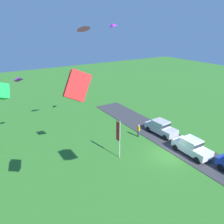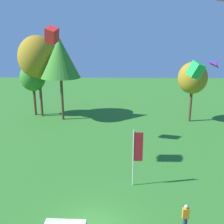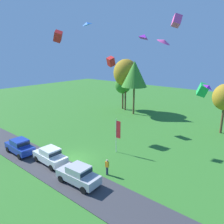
% 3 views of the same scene
% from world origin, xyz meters
% --- Properties ---
extents(ground_plane, '(120.00, 120.00, 0.00)m').
position_xyz_m(ground_plane, '(0.00, 0.00, 0.00)').
color(ground_plane, '#337528').
extents(pavement_strip, '(36.00, 4.40, 0.06)m').
position_xyz_m(pavement_strip, '(0.00, -2.80, 0.03)').
color(pavement_strip, '#38383D').
rests_on(pavement_strip, ground).
extents(car_sedan_near_entrance, '(4.43, 2.02, 1.84)m').
position_xyz_m(car_sedan_near_entrance, '(-6.25, -3.25, 1.04)').
color(car_sedan_near_entrance, '#1E389E').
rests_on(car_sedan_near_entrance, ground).
extents(car_sedan_far_end, '(4.44, 2.04, 1.84)m').
position_xyz_m(car_sedan_far_end, '(-1.20, -2.35, 1.04)').
color(car_sedan_far_end, white).
rests_on(car_sedan_far_end, ground).
extents(car_sedan_by_flagpole, '(4.49, 2.15, 1.84)m').
position_xyz_m(car_sedan_by_flagpole, '(4.23, -2.96, 1.04)').
color(car_sedan_by_flagpole, '#B7B7BC').
rests_on(car_sedan_by_flagpole, ground).
extents(person_on_lawn, '(0.36, 0.24, 1.71)m').
position_xyz_m(person_on_lawn, '(5.22, 0.02, 0.88)').
color(person_on_lawn, '#2D334C').
rests_on(person_on_lawn, ground).
extents(tree_lone_near, '(3.45, 3.45, 7.29)m').
position_xyz_m(tree_lone_near, '(-10.35, 23.07, 5.35)').
color(tree_lone_near, brown).
rests_on(tree_lone_near, ground).
extents(tree_center_back, '(5.19, 5.19, 10.96)m').
position_xyz_m(tree_center_back, '(-9.28, 22.61, 8.08)').
color(tree_center_back, brown).
rests_on(tree_center_back, ground).
extents(tree_far_right, '(5.06, 5.06, 10.68)m').
position_xyz_m(tree_far_right, '(-6.00, 21.04, 8.12)').
color(tree_far_right, brown).
rests_on(tree_far_right, ground).
extents(flag_banner, '(0.71, 0.08, 4.38)m').
position_xyz_m(flag_banner, '(2.77, 4.79, 2.78)').
color(flag_banner, silver).
rests_on(flag_banner, ground).
extents(kite_diamond_near_flag, '(1.14, 1.13, 0.55)m').
position_xyz_m(kite_diamond_near_flag, '(7.47, 2.63, 13.55)').
color(kite_diamond_near_flag, purple).
extents(kite_diamond_high_left, '(1.39, 1.42, 0.61)m').
position_xyz_m(kite_diamond_high_left, '(-4.30, 6.82, 15.95)').
color(kite_diamond_high_left, blue).
extents(kite_delta_low_drifter, '(1.44, 1.45, 0.85)m').
position_xyz_m(kite_delta_low_drifter, '(7.67, 6.04, 13.29)').
color(kite_delta_low_drifter, '#EA4C9E').
extents(kite_diamond_high_right, '(1.09, 0.93, 0.75)m').
position_xyz_m(kite_diamond_high_right, '(10.58, 12.66, 8.22)').
color(kite_diamond_high_right, purple).
extents(kite_box_over_trees, '(1.53, 2.02, 2.01)m').
position_xyz_m(kite_box_over_trees, '(4.59, 15.41, 16.42)').
color(kite_box_over_trees, '#EA4C9E').
extents(kite_box_topmost, '(1.91, 1.70, 2.03)m').
position_xyz_m(kite_box_topmost, '(9.31, 14.54, 7.42)').
color(kite_box_topmost, green).
extents(kite_box_trailing_tail, '(2.04, 1.72, 2.03)m').
position_xyz_m(kite_box_trailing_tail, '(-9.80, 6.14, 14.54)').
color(kite_box_trailing_tail, red).
extents(kite_box_mid_center, '(1.44, 1.66, 1.82)m').
position_xyz_m(kite_box_mid_center, '(-4.71, 12.36, 10.81)').
color(kite_box_mid_center, red).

